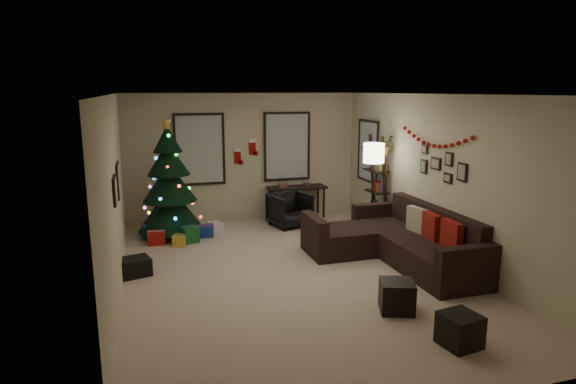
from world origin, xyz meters
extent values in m
plane|color=#C3AB94|center=(0.00, 0.00, 0.00)|extent=(7.00, 7.00, 0.00)
plane|color=white|center=(0.00, 0.00, 2.70)|extent=(7.00, 7.00, 0.00)
plane|color=beige|center=(0.00, 3.50, 1.35)|extent=(5.00, 0.00, 5.00)
plane|color=beige|center=(0.00, -3.50, 1.35)|extent=(5.00, 0.00, 5.00)
plane|color=beige|center=(-2.50, 0.00, 1.35)|extent=(0.00, 7.00, 7.00)
plane|color=beige|center=(2.50, 0.00, 1.35)|extent=(0.00, 7.00, 7.00)
cube|color=#728CB2|center=(-0.95, 3.47, 1.55)|extent=(0.94, 0.02, 1.35)
cube|color=beige|center=(-0.95, 3.47, 1.55)|extent=(0.94, 0.03, 1.35)
cube|color=#728CB2|center=(0.95, 3.47, 1.55)|extent=(0.94, 0.02, 1.35)
cube|color=beige|center=(0.95, 3.47, 1.55)|extent=(0.94, 0.03, 1.35)
cube|color=#728CB2|center=(2.47, 2.55, 1.50)|extent=(0.05, 0.27, 1.17)
cube|color=beige|center=(2.47, 2.55, 1.50)|extent=(0.05, 0.45, 1.17)
cylinder|color=black|center=(-1.64, 2.62, 0.14)|extent=(0.09, 0.09, 0.27)
cone|color=black|center=(-1.64, 2.62, 0.55)|extent=(1.24, 1.24, 0.87)
cone|color=black|center=(-1.64, 2.62, 1.05)|extent=(1.02, 1.02, 0.73)
cone|color=black|center=(-1.64, 2.62, 1.51)|extent=(0.80, 0.80, 0.64)
cone|color=black|center=(-1.64, 2.62, 1.87)|extent=(0.55, 0.55, 0.50)
cylinder|color=maroon|center=(-1.64, 2.62, 0.02)|extent=(1.00, 1.00, 0.04)
cube|color=navy|center=(-1.05, 2.35, 0.11)|extent=(0.35, 0.28, 0.22)
cube|color=gold|center=(-1.55, 1.90, 0.10)|extent=(0.22, 0.22, 0.20)
cube|color=maroon|center=(-1.95, 2.10, 0.12)|extent=(0.30, 0.22, 0.25)
cube|color=#14591E|center=(-1.35, 2.05, 0.15)|extent=(0.28, 0.25, 0.30)
cube|color=silver|center=(-0.80, 2.65, 0.09)|extent=(0.25, 0.30, 0.18)
cube|color=navy|center=(-2.05, 2.55, 0.14)|extent=(0.26, 0.26, 0.28)
cube|color=black|center=(2.03, -0.10, 0.22)|extent=(0.94, 2.50, 0.44)
cube|color=black|center=(2.40, -0.10, 0.67)|extent=(0.20, 2.50, 0.46)
cube|color=black|center=(2.03, -1.45, 0.34)|extent=(0.94, 0.20, 0.69)
cube|color=black|center=(2.03, 1.25, 0.34)|extent=(0.94, 0.20, 0.69)
cube|color=black|center=(1.12, 0.68, 0.22)|extent=(0.88, 0.94, 0.44)
cube|color=black|center=(0.59, 0.68, 0.34)|extent=(0.18, 0.94, 0.69)
cube|color=maroon|center=(2.21, -0.82, 0.64)|extent=(0.14, 0.45, 0.44)
cube|color=maroon|center=(2.21, -0.27, 0.64)|extent=(0.15, 0.43, 0.42)
cube|color=#BBB097|center=(2.21, 0.13, 0.63)|extent=(0.17, 0.44, 0.43)
cube|color=black|center=(0.86, -1.64, 0.20)|extent=(0.53, 0.53, 0.39)
cube|color=black|center=(1.09, -2.62, 0.18)|extent=(0.44, 0.44, 0.37)
cube|color=black|center=(1.10, 3.22, 0.67)|extent=(1.28, 0.46, 0.05)
cylinder|color=black|center=(0.54, 3.04, 0.32)|extent=(0.05, 0.05, 0.64)
cylinder|color=black|center=(0.54, 3.40, 0.32)|extent=(0.05, 0.05, 0.64)
cylinder|color=black|center=(1.67, 3.04, 0.32)|extent=(0.05, 0.05, 0.64)
cylinder|color=black|center=(1.67, 3.40, 0.32)|extent=(0.05, 0.05, 0.64)
imported|color=black|center=(0.74, 2.57, 0.35)|extent=(0.81, 0.78, 0.69)
cube|color=black|center=(2.32, 1.50, 0.96)|extent=(0.05, 0.05, 1.91)
cube|color=black|center=(2.32, 2.01, 0.96)|extent=(0.05, 0.05, 1.91)
cube|color=black|center=(2.29, 1.75, 0.37)|extent=(0.30, 0.53, 0.03)
cube|color=black|center=(2.29, 1.75, 0.80)|extent=(0.30, 0.53, 0.03)
cube|color=black|center=(2.29, 1.75, 1.22)|extent=(0.30, 0.53, 0.03)
cube|color=black|center=(2.29, 1.75, 1.65)|extent=(0.30, 0.53, 0.03)
imported|color=#4C4C4C|center=(2.30, 1.51, 1.80)|extent=(0.55, 0.54, 0.47)
cylinder|color=black|center=(1.95, 1.28, 0.02)|extent=(0.32, 0.32, 0.03)
cylinder|color=black|center=(1.95, 1.28, 0.79)|extent=(0.03, 0.03, 1.52)
cylinder|color=white|center=(1.95, 1.28, 1.63)|extent=(0.38, 0.38, 0.36)
cube|color=black|center=(-2.48, 0.76, 1.45)|extent=(0.04, 0.60, 0.50)
cube|color=tan|center=(-2.48, 0.76, 1.45)|extent=(0.01, 0.54, 0.45)
cube|color=black|center=(-2.48, -0.43, 1.53)|extent=(0.04, 0.45, 0.35)
cube|color=beige|center=(-2.48, -0.43, 1.53)|extent=(0.01, 0.41, 0.31)
cube|color=black|center=(2.48, -0.60, 1.55)|extent=(0.03, 0.22, 0.28)
cube|color=black|center=(2.48, -0.25, 1.70)|extent=(0.03, 0.18, 0.22)
cube|color=black|center=(2.48, -0.25, 1.40)|extent=(0.03, 0.20, 0.16)
cube|color=black|center=(2.48, 0.10, 1.58)|extent=(0.03, 0.26, 0.20)
cube|color=black|center=(2.48, 0.45, 1.48)|extent=(0.03, 0.18, 0.24)
cube|color=black|center=(2.48, 0.45, 1.78)|extent=(0.03, 0.16, 0.16)
cube|color=#990F0C|center=(-0.15, 3.49, 1.36)|extent=(0.14, 0.04, 0.30)
cube|color=white|center=(-0.15, 3.49, 1.51)|extent=(0.16, 0.05, 0.08)
cube|color=#990F0C|center=(-0.08, 3.49, 1.23)|extent=(0.10, 0.04, 0.08)
cube|color=#990F0C|center=(0.18, 3.48, 1.55)|extent=(0.14, 0.04, 0.30)
cube|color=white|center=(0.18, 3.48, 1.70)|extent=(0.16, 0.05, 0.08)
cube|color=#990F0C|center=(0.25, 3.48, 1.42)|extent=(0.10, 0.04, 0.08)
cube|color=black|center=(-2.38, 0.60, 0.14)|extent=(0.63, 0.50, 0.27)
camera|label=1|loc=(-2.17, -6.83, 2.76)|focal=30.73mm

